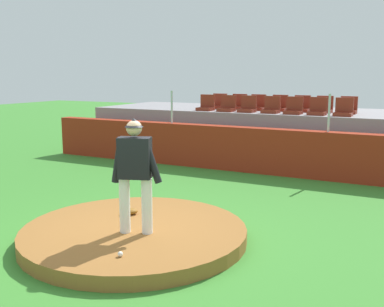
# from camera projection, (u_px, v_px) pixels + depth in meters

# --- Properties ---
(ground_plane) EXTENTS (60.00, 60.00, 0.00)m
(ground_plane) POSITION_uv_depth(u_px,v_px,m) (135.00, 240.00, 7.41)
(ground_plane) COLOR #3A822D
(pitchers_mound) EXTENTS (3.66, 3.66, 0.22)m
(pitchers_mound) POSITION_uv_depth(u_px,v_px,m) (135.00, 234.00, 7.39)
(pitchers_mound) COLOR #945E2B
(pitchers_mound) RESTS_ON ground_plane
(pitcher) EXTENTS (0.79, 0.42, 1.81)m
(pitcher) POSITION_uv_depth(u_px,v_px,m) (135.00, 167.00, 6.94)
(pitcher) COLOR white
(pitcher) RESTS_ON pitchers_mound
(baseball) EXTENTS (0.07, 0.07, 0.07)m
(baseball) POSITION_uv_depth(u_px,v_px,m) (120.00, 254.00, 6.17)
(baseball) COLOR white
(baseball) RESTS_ON pitchers_mound
(fielding_glove) EXTENTS (0.36, 0.34, 0.11)m
(fielding_glove) POSITION_uv_depth(u_px,v_px,m) (129.00, 211.00, 8.02)
(fielding_glove) COLOR brown
(fielding_glove) RESTS_ON pitchers_mound
(brick_barrier) EXTENTS (13.68, 0.40, 1.24)m
(brick_barrier) POSITION_uv_depth(u_px,v_px,m) (255.00, 150.00, 12.45)
(brick_barrier) COLOR maroon
(brick_barrier) RESTS_ON ground_plane
(fence_post_left) EXTENTS (0.06, 0.06, 0.97)m
(fence_post_left) POSITION_uv_depth(u_px,v_px,m) (172.00, 107.00, 13.45)
(fence_post_left) COLOR silver
(fence_post_left) RESTS_ON brick_barrier
(fence_post_right) EXTENTS (0.06, 0.06, 0.97)m
(fence_post_right) POSITION_uv_depth(u_px,v_px,m) (329.00, 113.00, 11.39)
(fence_post_right) COLOR silver
(fence_post_right) RESTS_ON brick_barrier
(bleacher_platform) EXTENTS (12.31, 3.72, 1.55)m
(bleacher_platform) POSITION_uv_depth(u_px,v_px,m) (282.00, 134.00, 14.72)
(bleacher_platform) COLOR gray
(bleacher_platform) RESTS_ON ground_plane
(stadium_chair_0) EXTENTS (0.48, 0.44, 0.50)m
(stadium_chair_0) POSITION_uv_depth(u_px,v_px,m) (206.00, 106.00, 14.37)
(stadium_chair_0) COLOR maroon
(stadium_chair_0) RESTS_ON bleacher_platform
(stadium_chair_1) EXTENTS (0.48, 0.44, 0.50)m
(stadium_chair_1) POSITION_uv_depth(u_px,v_px,m) (227.00, 106.00, 13.99)
(stadium_chair_1) COLOR maroon
(stadium_chair_1) RESTS_ON bleacher_platform
(stadium_chair_2) EXTENTS (0.48, 0.44, 0.50)m
(stadium_chair_2) POSITION_uv_depth(u_px,v_px,m) (248.00, 107.00, 13.72)
(stadium_chair_2) COLOR maroon
(stadium_chair_2) RESTS_ON bleacher_platform
(stadium_chair_3) EXTENTS (0.48, 0.44, 0.50)m
(stadium_chair_3) POSITION_uv_depth(u_px,v_px,m) (271.00, 108.00, 13.40)
(stadium_chair_3) COLOR maroon
(stadium_chair_3) RESTS_ON bleacher_platform
(stadium_chair_4) EXTENTS (0.48, 0.44, 0.50)m
(stadium_chair_4) POSITION_uv_depth(u_px,v_px,m) (294.00, 109.00, 13.06)
(stadium_chair_4) COLOR maroon
(stadium_chair_4) RESTS_ON bleacher_platform
(stadium_chair_5) EXTENTS (0.48, 0.44, 0.50)m
(stadium_chair_5) POSITION_uv_depth(u_px,v_px,m) (318.00, 109.00, 12.78)
(stadium_chair_5) COLOR maroon
(stadium_chair_5) RESTS_ON bleacher_platform
(stadium_chair_6) EXTENTS (0.48, 0.44, 0.50)m
(stadium_chair_6) POSITION_uv_depth(u_px,v_px,m) (344.00, 110.00, 12.45)
(stadium_chair_6) COLOR maroon
(stadium_chair_6) RESTS_ON bleacher_platform
(stadium_chair_7) EXTENTS (0.48, 0.44, 0.50)m
(stadium_chair_7) POSITION_uv_depth(u_px,v_px,m) (219.00, 104.00, 15.10)
(stadium_chair_7) COLOR maroon
(stadium_chair_7) RESTS_ON bleacher_platform
(stadium_chair_8) EXTENTS (0.48, 0.44, 0.50)m
(stadium_chair_8) POSITION_uv_depth(u_px,v_px,m) (239.00, 105.00, 14.81)
(stadium_chair_8) COLOR maroon
(stadium_chair_8) RESTS_ON bleacher_platform
(stadium_chair_9) EXTENTS (0.48, 0.44, 0.50)m
(stadium_chair_9) POSITION_uv_depth(u_px,v_px,m) (258.00, 105.00, 14.48)
(stadium_chair_9) COLOR maroon
(stadium_chair_9) RESTS_ON bleacher_platform
(stadium_chair_10) EXTENTS (0.48, 0.44, 0.50)m
(stadium_chair_10) POSITION_uv_depth(u_px,v_px,m) (279.00, 106.00, 14.19)
(stadium_chair_10) COLOR maroon
(stadium_chair_10) RESTS_ON bleacher_platform
(stadium_chair_11) EXTENTS (0.48, 0.44, 0.50)m
(stadium_chair_11) POSITION_uv_depth(u_px,v_px,m) (302.00, 107.00, 13.86)
(stadium_chair_11) COLOR maroon
(stadium_chair_11) RESTS_ON bleacher_platform
(stadium_chair_12) EXTENTS (0.48, 0.44, 0.50)m
(stadium_chair_12) POSITION_uv_depth(u_px,v_px,m) (324.00, 107.00, 13.55)
(stadium_chair_12) COLOR maroon
(stadium_chair_12) RESTS_ON bleacher_platform
(stadium_chair_13) EXTENTS (0.48, 0.44, 0.50)m
(stadium_chair_13) POSITION_uv_depth(u_px,v_px,m) (348.00, 108.00, 13.24)
(stadium_chair_13) COLOR maroon
(stadium_chair_13) RESTS_ON bleacher_platform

